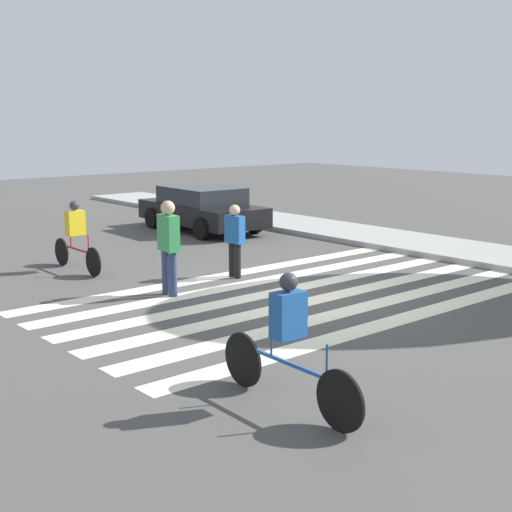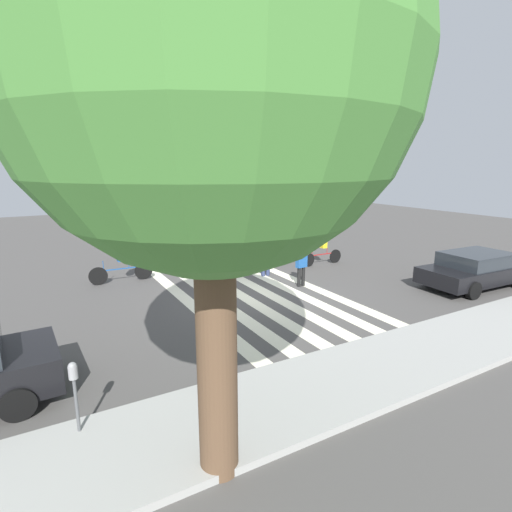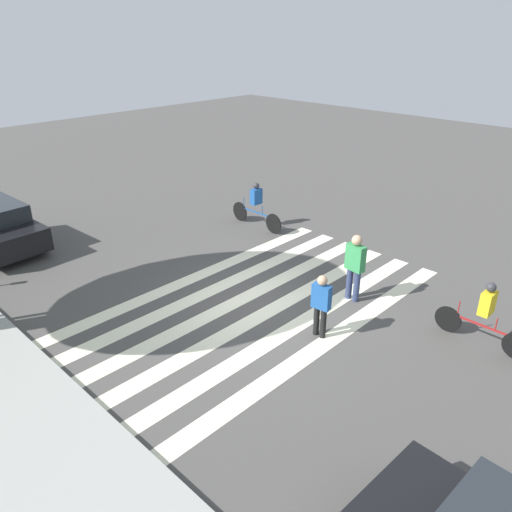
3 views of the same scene
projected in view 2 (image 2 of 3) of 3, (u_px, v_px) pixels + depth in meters
ground_plane at (254, 294)px, 14.54m from camera, size 60.00×60.00×0.00m
sidewalk_curb at (385, 365)px, 9.22m from camera, size 36.00×2.50×0.14m
crosswalk_stripes at (254, 294)px, 14.53m from camera, size 5.20×10.00×0.01m
traffic_light at (195, 236)px, 7.42m from camera, size 0.60×0.50×4.72m
parking_meter at (74, 382)px, 6.64m from camera, size 0.15×0.15×1.42m
street_tree at (210, 72)px, 4.90m from camera, size 5.18×5.18×8.33m
pedestrian_adult_yellow_jacket at (266, 251)px, 16.72m from camera, size 0.54×0.29×1.86m
pedestrian_adult_blue_shirt at (301, 264)px, 15.28m from camera, size 0.46×0.25×1.59m
cyclist_near_curb at (323, 247)px, 18.60m from camera, size 2.23×0.40×1.60m
cyclist_mid_street at (120, 261)px, 15.81m from camera, size 2.46×0.41×1.65m
car_parked_dark_suv at (476, 269)px, 15.24m from camera, size 4.58×2.24×1.35m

